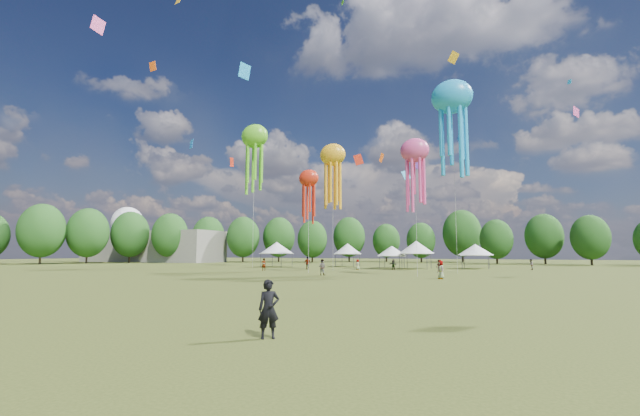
% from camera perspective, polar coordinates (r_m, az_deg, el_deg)
% --- Properties ---
extents(ground, '(300.00, 300.00, 0.00)m').
position_cam_1_polar(ground, '(20.94, -22.42, -12.78)').
color(ground, '#384416').
rests_on(ground, ground).
extents(observer_main, '(0.78, 0.74, 1.80)m').
position_cam_1_polar(observer_main, '(13.58, -6.91, -13.32)').
color(observer_main, black).
rests_on(observer_main, ground).
extents(spectator_near, '(0.90, 0.71, 1.82)m').
position_cam_1_polar(spectator_near, '(48.62, 0.28, -7.98)').
color(spectator_near, gray).
rests_on(spectator_near, ground).
extents(spectators_far, '(35.52, 27.72, 1.90)m').
position_cam_1_polar(spectators_far, '(60.01, 9.96, -7.57)').
color(spectators_far, gray).
rests_on(spectators_far, ground).
extents(festival_tents, '(38.32, 12.51, 4.41)m').
position_cam_1_polar(festival_tents, '(72.07, 7.24, -5.45)').
color(festival_tents, '#47474C').
rests_on(festival_tents, ground).
extents(show_kites, '(39.61, 19.51, 25.23)m').
position_cam_1_polar(show_kites, '(62.50, 3.18, 8.48)').
color(show_kites, yellow).
rests_on(show_kites, ground).
extents(small_kites, '(74.28, 55.78, 46.62)m').
position_cam_1_polar(small_kites, '(63.60, 11.24, 19.17)').
color(small_kites, yellow).
rests_on(small_kites, ground).
extents(treeline, '(201.57, 95.24, 13.43)m').
position_cam_1_polar(treeline, '(79.40, 9.86, -3.03)').
color(treeline, '#38281C').
rests_on(treeline, ground).
extents(hangar, '(40.00, 12.00, 8.00)m').
position_cam_1_polar(hangar, '(122.60, -21.69, -4.87)').
color(hangar, gray).
rests_on(hangar, ground).
extents(radome, '(9.00, 9.00, 16.00)m').
position_cam_1_polar(radome, '(138.53, -24.51, -2.35)').
color(radome, white).
rests_on(radome, ground).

